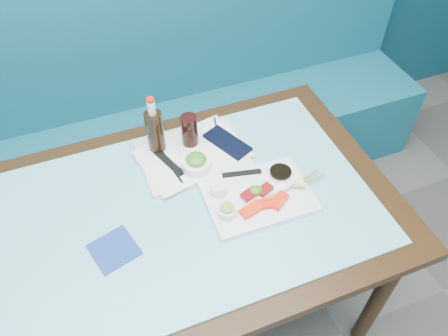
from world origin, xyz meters
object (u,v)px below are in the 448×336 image
object	(u,v)px
cola_glass	(189,130)
cola_bottle_body	(155,133)
serving_tray	(193,155)
sashimi_plate	(258,196)
booth_bench	(140,131)
seaweed_bowl	(196,165)
blue_napkin	(114,249)
dining_table	(187,224)

from	to	relation	value
cola_glass	cola_bottle_body	distance (m)	0.12
serving_tray	cola_bottle_body	bearing A→B (deg)	145.63
sashimi_plate	cola_bottle_body	distance (m)	0.43
serving_tray	cola_glass	xyz separation A→B (m)	(0.01, 0.05, 0.07)
booth_bench	seaweed_bowl	world-z (taller)	booth_bench
seaweed_bowl	cola_glass	size ratio (longest dim) A/B	0.82
cola_glass	blue_napkin	size ratio (longest dim) A/B	0.97
cola_glass	dining_table	bearing A→B (deg)	-111.95
seaweed_bowl	cola_glass	distance (m)	0.14
booth_bench	dining_table	distance (m)	0.89
booth_bench	cola_bottle_body	world-z (taller)	booth_bench
cola_bottle_body	sashimi_plate	bearing A→B (deg)	-53.31
sashimi_plate	serving_tray	xyz separation A→B (m)	(-0.14, 0.26, -0.00)
sashimi_plate	booth_bench	bearing A→B (deg)	106.31
booth_bench	blue_napkin	world-z (taller)	booth_bench
serving_tray	blue_napkin	size ratio (longest dim) A/B	2.92
serving_tray	sashimi_plate	bearing A→B (deg)	-62.05
sashimi_plate	serving_tray	bearing A→B (deg)	119.49
cola_glass	sashimi_plate	bearing A→B (deg)	-67.54
sashimi_plate	serving_tray	world-z (taller)	sashimi_plate
cola_glass	cola_bottle_body	size ratio (longest dim) A/B	0.70
seaweed_bowl	blue_napkin	bearing A→B (deg)	-147.82
sashimi_plate	seaweed_bowl	world-z (taller)	seaweed_bowl
seaweed_bowl	sashimi_plate	bearing A→B (deg)	-51.12
serving_tray	blue_napkin	world-z (taller)	serving_tray
seaweed_bowl	cola_glass	world-z (taller)	cola_glass
sashimi_plate	cola_glass	xyz separation A→B (m)	(-0.13, 0.32, 0.07)
dining_table	serving_tray	size ratio (longest dim) A/B	3.75
blue_napkin	dining_table	bearing A→B (deg)	16.43
cola_bottle_body	blue_napkin	distance (m)	0.44
cola_bottle_body	blue_napkin	world-z (taller)	cola_bottle_body
serving_tray	cola_bottle_body	world-z (taller)	cola_bottle_body
sashimi_plate	blue_napkin	distance (m)	0.49
dining_table	sashimi_plate	bearing A→B (deg)	-11.49
booth_bench	cola_glass	world-z (taller)	booth_bench
booth_bench	cola_bottle_body	distance (m)	0.73
serving_tray	seaweed_bowl	size ratio (longest dim) A/B	3.67
dining_table	blue_napkin	distance (m)	0.28
serving_tray	cola_bottle_body	xyz separation A→B (m)	(-0.11, 0.07, 0.08)
sashimi_plate	cola_bottle_body	xyz separation A→B (m)	(-0.25, 0.34, 0.08)
cola_glass	cola_bottle_body	world-z (taller)	cola_bottle_body
sashimi_plate	cola_glass	size ratio (longest dim) A/B	2.81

